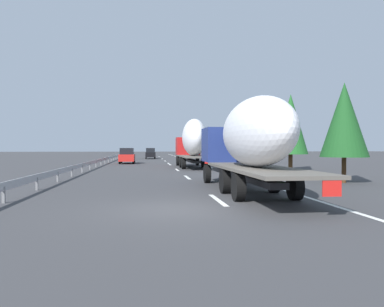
# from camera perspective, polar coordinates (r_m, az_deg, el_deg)

# --- Properties ---
(ground_plane) EXTENTS (260.00, 260.00, 0.00)m
(ground_plane) POSITION_cam_1_polar(r_m,az_deg,el_deg) (52.03, -5.91, -1.28)
(ground_plane) COLOR #38383A
(lane_stripe_0) EXTENTS (3.20, 0.20, 0.01)m
(lane_stripe_0) POSITION_cam_1_polar(r_m,az_deg,el_deg) (14.38, 3.95, -7.06)
(lane_stripe_0) COLOR white
(lane_stripe_0) RESTS_ON ground_plane
(lane_stripe_1) EXTENTS (3.20, 0.20, 0.01)m
(lane_stripe_1) POSITION_cam_1_polar(r_m,az_deg,el_deg) (25.02, -0.72, -3.65)
(lane_stripe_1) COLOR white
(lane_stripe_1) RESTS_ON ground_plane
(lane_stripe_2) EXTENTS (3.20, 0.20, 0.01)m
(lane_stripe_2) POSITION_cam_1_polar(r_m,az_deg,el_deg) (33.44, -2.28, -2.50)
(lane_stripe_2) COLOR white
(lane_stripe_2) RESTS_ON ground_plane
(lane_stripe_3) EXTENTS (3.20, 0.20, 0.01)m
(lane_stripe_3) POSITION_cam_1_polar(r_m,az_deg,el_deg) (43.92, -3.38, -1.68)
(lane_stripe_3) COLOR white
(lane_stripe_3) RESTS_ON ground_plane
(lane_stripe_4) EXTENTS (3.20, 0.20, 0.01)m
(lane_stripe_4) POSITION_cam_1_polar(r_m,az_deg,el_deg) (46.83, -3.60, -1.52)
(lane_stripe_4) COLOR white
(lane_stripe_4) RESTS_ON ground_plane
(lane_stripe_5) EXTENTS (3.20, 0.20, 0.01)m
(lane_stripe_5) POSITION_cam_1_polar(r_m,az_deg,el_deg) (55.46, -4.11, -1.14)
(lane_stripe_5) COLOR white
(lane_stripe_5) RESTS_ON ground_plane
(lane_stripe_6) EXTENTS (3.20, 0.20, 0.01)m
(lane_stripe_6) POSITION_cam_1_polar(r_m,az_deg,el_deg) (66.29, -4.57, -0.80)
(lane_stripe_6) COLOR white
(lane_stripe_6) RESTS_ON ground_plane
(lane_stripe_7) EXTENTS (3.20, 0.20, 0.01)m
(lane_stripe_7) POSITION_cam_1_polar(r_m,az_deg,el_deg) (83.20, -5.04, -0.45)
(lane_stripe_7) COLOR white
(lane_stripe_7) RESTS_ON ground_plane
(edge_line_right) EXTENTS (110.00, 0.20, 0.01)m
(edge_line_right) POSITION_cam_1_polar(r_m,az_deg,el_deg) (57.38, -0.50, -1.07)
(edge_line_right) COLOR white
(edge_line_right) RESTS_ON ground_plane
(truck_lead) EXTENTS (12.05, 2.55, 4.73)m
(truck_lead) POSITION_cam_1_polar(r_m,az_deg,el_deg) (36.90, 0.09, 1.89)
(truck_lead) COLOR #B21919
(truck_lead) RESTS_ON ground_plane
(truck_trailing) EXTENTS (13.48, 2.55, 4.08)m
(truck_trailing) POSITION_cam_1_polar(r_m,az_deg,el_deg) (16.85, 8.54, 2.17)
(truck_trailing) COLOR navy
(truck_trailing) RESTS_ON ground_plane
(car_black_suv) EXTENTS (4.52, 1.76, 1.91)m
(car_black_suv) POSITION_cam_1_polar(r_m,az_deg,el_deg) (66.39, -6.36, 0.02)
(car_black_suv) COLOR black
(car_black_suv) RESTS_ON ground_plane
(car_red_compact) EXTENTS (4.74, 1.86, 1.94)m
(car_red_compact) POSITION_cam_1_polar(r_m,az_deg,el_deg) (47.16, -9.86, -0.34)
(car_red_compact) COLOR red
(car_red_compact) RESTS_ON ground_plane
(road_sign) EXTENTS (0.10, 0.90, 2.99)m
(road_sign) POSITION_cam_1_polar(r_m,az_deg,el_deg) (51.22, 1.62, 1.01)
(road_sign) COLOR gray
(road_sign) RESTS_ON ground_plane
(tree_0) EXTENTS (2.68, 2.68, 5.68)m
(tree_0) POSITION_cam_1_polar(r_m,az_deg,el_deg) (22.90, 22.18, 4.76)
(tree_0) COLOR #472D19
(tree_0) RESTS_ON ground_plane
(tree_1) EXTENTS (2.74, 2.74, 6.54)m
(tree_1) POSITION_cam_1_polar(r_m,az_deg,el_deg) (94.96, 0.07, 2.19)
(tree_1) COLOR #472D19
(tree_1) RESTS_ON ground_plane
(tree_2) EXTENTS (2.97, 2.97, 7.82)m
(tree_2) POSITION_cam_1_polar(r_m,az_deg,el_deg) (102.10, -1.00, 2.51)
(tree_2) COLOR #472D19
(tree_2) RESTS_ON ground_plane
(tree_3) EXTENTS (2.89, 2.89, 5.10)m
(tree_3) POSITION_cam_1_polar(r_m,az_deg,el_deg) (46.43, 8.75, 2.45)
(tree_3) COLOR #472D19
(tree_3) RESTS_ON ground_plane
(tree_4) EXTENTS (3.06, 3.06, 6.73)m
(tree_4) POSITION_cam_1_polar(r_m,az_deg,el_deg) (34.37, 14.79, 4.33)
(tree_4) COLOR #472D19
(tree_4) RESTS_ON ground_plane
(guardrail_median) EXTENTS (94.00, 0.10, 0.76)m
(guardrail_median) POSITION_cam_1_polar(r_m,az_deg,el_deg) (55.24, -12.20, -0.57)
(guardrail_median) COLOR #9EA0A5
(guardrail_median) RESTS_ON ground_plane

